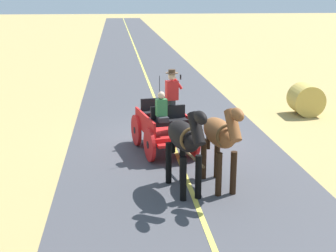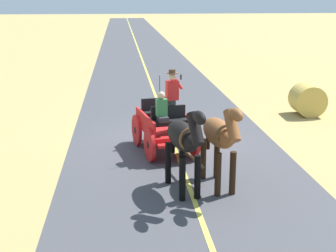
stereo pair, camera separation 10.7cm
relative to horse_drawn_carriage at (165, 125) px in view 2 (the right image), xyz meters
name	(u,v)px [view 2 (the right image)]	position (x,y,z in m)	size (l,w,h in m)	color
ground_plane	(172,140)	(-0.33, -1.06, -0.82)	(200.00, 200.00, 0.00)	tan
road_surface	(172,140)	(-0.33, -1.06, -0.81)	(6.48, 160.00, 0.01)	#424247
road_centre_stripe	(172,140)	(-0.33, -1.06, -0.81)	(0.12, 160.00, 0.00)	#DBCC4C
horse_drawn_carriage	(165,125)	(0.00, 0.00, 0.00)	(1.87, 4.51, 2.50)	red
horse_near_side	(220,136)	(-1.03, 2.88, 0.51)	(0.78, 2.15, 2.21)	brown
horse_off_side	(184,139)	(-0.15, 3.06, 0.51)	(0.85, 2.15, 2.21)	black
hay_bale	(307,100)	(-5.92, -3.82, -0.22)	(1.20, 1.20, 1.10)	gold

